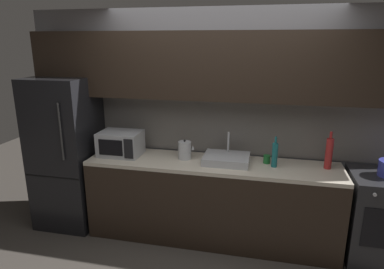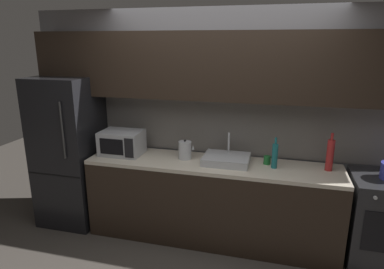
{
  "view_description": "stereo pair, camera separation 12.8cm",
  "coord_description": "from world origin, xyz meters",
  "px_view_note": "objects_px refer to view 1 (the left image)",
  "views": [
    {
      "loc": [
        0.53,
        -2.44,
        2.15
      ],
      "look_at": [
        -0.22,
        0.9,
        1.19
      ],
      "focal_mm": 31.45,
      "sensor_mm": 36.0,
      "label": 1
    },
    {
      "loc": [
        0.66,
        -2.41,
        2.15
      ],
      "look_at": [
        -0.22,
        0.9,
        1.19
      ],
      "focal_mm": 31.45,
      "sensor_mm": 36.0,
      "label": 2
    }
  ],
  "objects_px": {
    "oven_range": "(378,218)",
    "refrigerator": "(67,152)",
    "wine_bottle_teal": "(275,155)",
    "mug_green": "(267,159)",
    "wine_bottle_red": "(329,153)",
    "kettle": "(185,150)",
    "microwave": "(121,143)"
  },
  "relations": [
    {
      "from": "refrigerator",
      "to": "kettle",
      "type": "height_order",
      "value": "refrigerator"
    },
    {
      "from": "refrigerator",
      "to": "kettle",
      "type": "xyz_separation_m",
      "value": [
        1.42,
        0.05,
        0.12
      ]
    },
    {
      "from": "kettle",
      "to": "wine_bottle_teal",
      "type": "xyz_separation_m",
      "value": [
        0.96,
        -0.04,
        0.03
      ]
    },
    {
      "from": "oven_range",
      "to": "wine_bottle_red",
      "type": "relative_size",
      "value": 2.34
    },
    {
      "from": "microwave",
      "to": "wine_bottle_teal",
      "type": "distance_m",
      "value": 1.69
    },
    {
      "from": "oven_range",
      "to": "wine_bottle_teal",
      "type": "relative_size",
      "value": 2.8
    },
    {
      "from": "refrigerator",
      "to": "mug_green",
      "type": "height_order",
      "value": "refrigerator"
    },
    {
      "from": "wine_bottle_teal",
      "to": "mug_green",
      "type": "bearing_deg",
      "value": 129.14
    },
    {
      "from": "wine_bottle_teal",
      "to": "wine_bottle_red",
      "type": "distance_m",
      "value": 0.53
    },
    {
      "from": "mug_green",
      "to": "wine_bottle_red",
      "type": "bearing_deg",
      "value": -1.79
    },
    {
      "from": "refrigerator",
      "to": "wine_bottle_teal",
      "type": "height_order",
      "value": "refrigerator"
    },
    {
      "from": "kettle",
      "to": "wine_bottle_red",
      "type": "xyz_separation_m",
      "value": [
        1.48,
        0.03,
        0.07
      ]
    },
    {
      "from": "microwave",
      "to": "kettle",
      "type": "xyz_separation_m",
      "value": [
        0.74,
        0.03,
        -0.04
      ]
    },
    {
      "from": "refrigerator",
      "to": "wine_bottle_red",
      "type": "xyz_separation_m",
      "value": [
        2.9,
        0.08,
        0.18
      ]
    },
    {
      "from": "oven_range",
      "to": "microwave",
      "type": "distance_m",
      "value": 2.8
    },
    {
      "from": "oven_range",
      "to": "microwave",
      "type": "height_order",
      "value": "microwave"
    },
    {
      "from": "oven_range",
      "to": "microwave",
      "type": "xyz_separation_m",
      "value": [
        -2.73,
        0.02,
        0.58
      ]
    },
    {
      "from": "microwave",
      "to": "oven_range",
      "type": "bearing_deg",
      "value": -0.41
    },
    {
      "from": "oven_range",
      "to": "wine_bottle_teal",
      "type": "height_order",
      "value": "wine_bottle_teal"
    },
    {
      "from": "refrigerator",
      "to": "wine_bottle_red",
      "type": "height_order",
      "value": "refrigerator"
    },
    {
      "from": "oven_range",
      "to": "refrigerator",
      "type": "bearing_deg",
      "value": 179.98
    },
    {
      "from": "oven_range",
      "to": "mug_green",
      "type": "height_order",
      "value": "mug_green"
    },
    {
      "from": "refrigerator",
      "to": "microwave",
      "type": "height_order",
      "value": "refrigerator"
    },
    {
      "from": "mug_green",
      "to": "kettle",
      "type": "bearing_deg",
      "value": -176.57
    },
    {
      "from": "mug_green",
      "to": "wine_bottle_teal",
      "type": "bearing_deg",
      "value": -50.86
    },
    {
      "from": "oven_range",
      "to": "wine_bottle_red",
      "type": "bearing_deg",
      "value": 170.59
    },
    {
      "from": "kettle",
      "to": "mug_green",
      "type": "height_order",
      "value": "kettle"
    },
    {
      "from": "wine_bottle_teal",
      "to": "kettle",
      "type": "bearing_deg",
      "value": 177.64
    },
    {
      "from": "kettle",
      "to": "wine_bottle_red",
      "type": "distance_m",
      "value": 1.49
    },
    {
      "from": "mug_green",
      "to": "oven_range",
      "type": "bearing_deg",
      "value": -5.31
    },
    {
      "from": "kettle",
      "to": "oven_range",
      "type": "bearing_deg",
      "value": -1.46
    },
    {
      "from": "refrigerator",
      "to": "microwave",
      "type": "distance_m",
      "value": 0.7
    }
  ]
}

